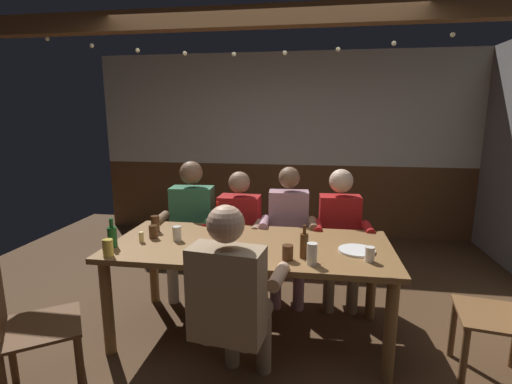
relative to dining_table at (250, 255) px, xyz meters
The scene contains 26 objects.
ground_plane 0.67m from the dining_table, 90.00° to the right, with size 6.64×6.64×0.00m, color #4C331E.
back_wall_upper 2.92m from the dining_table, 90.00° to the left, with size 5.24×0.12×1.53m, color beige.
back_wall_wainscot 2.70m from the dining_table, 90.00° to the left, with size 5.24×0.12×1.01m, color brown.
ceiling_beam 1.86m from the dining_table, 90.00° to the left, with size 4.72×0.14×0.16m, color brown.
dining_table is the anchor object (origin of this frame).
person_0 0.99m from the dining_table, 134.93° to the left, with size 0.56×0.55×1.27m.
person_1 0.74m from the dining_table, 108.76° to the left, with size 0.53×0.54×1.18m.
person_2 0.74m from the dining_table, 71.00° to the left, with size 0.52×0.50×1.23m.
person_3 1.00m from the dining_table, 44.74° to the left, with size 0.52×0.51×1.22m.
person_4 0.70m from the dining_table, 89.12° to the right, with size 0.59×0.56×1.23m.
chair_empty_near_right 1.73m from the dining_table, ahead, with size 0.51×0.51×0.88m.
chair_empty_near_left 1.50m from the dining_table, 144.12° to the right, with size 0.61×0.61×0.88m.
table_candle 0.84m from the dining_table, behind, with size 0.04×0.04×0.08m, color #F9E08C.
condiment_caddy 0.44m from the dining_table, 125.65° to the left, with size 0.14×0.10×0.05m, color #B2B7BC.
plate_0 0.78m from the dining_table, ahead, with size 0.26×0.26×0.01m, color white.
bottle_0 1.02m from the dining_table, 167.16° to the right, with size 0.07×0.07×0.21m.
bottle_1 0.50m from the dining_table, 29.11° to the right, with size 0.06×0.06×0.23m.
bottle_2 0.39m from the dining_table, 151.88° to the left, with size 0.06×0.06×0.28m.
pint_glass_0 0.59m from the dining_table, 35.75° to the right, with size 0.07×0.07×0.14m, color white.
pint_glass_1 0.43m from the dining_table, 42.76° to the right, with size 0.07×0.07×0.10m, color #4C2D19.
pint_glass_2 1.01m from the dining_table, 156.57° to the right, with size 0.07×0.07×0.12m, color #E5C64C.
pint_glass_3 0.59m from the dining_table, behind, with size 0.07×0.07×0.11m, color white.
pint_glass_4 0.79m from the dining_table, behind, with size 0.07×0.07×0.10m, color #4C2D19.
pint_glass_5 0.88m from the dining_table, 15.04° to the right, with size 0.06×0.06×0.10m, color white.
pint_glass_6 0.86m from the dining_table, 168.24° to the left, with size 0.07×0.07×0.13m, color #4C2D19.
string_lights 1.64m from the dining_table, 90.00° to the left, with size 3.71×0.04×0.20m.
Camera 1 is at (0.45, -2.51, 1.70)m, focal length 26.24 mm.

